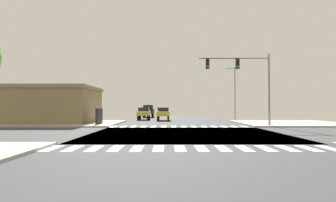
{
  "coord_description": "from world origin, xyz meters",
  "views": [
    {
      "loc": [
        -1.31,
        -20.29,
        1.92
      ],
      "look_at": [
        -1.29,
        3.14,
        2.45
      ],
      "focal_mm": 29.66,
      "sensor_mm": 36.0,
      "label": 1
    }
  ],
  "objects_px": {
    "traffic_signal_mast": "(242,73)",
    "street_lamp": "(233,89)",
    "bank_building": "(27,105)",
    "pickup_crossing_1": "(148,111)",
    "sedan_trailing_4": "(163,113)",
    "sedan_farside_2": "(144,113)"
  },
  "relations": [
    {
      "from": "street_lamp",
      "to": "sedan_trailing_4",
      "type": "height_order",
      "value": "street_lamp"
    },
    {
      "from": "street_lamp",
      "to": "sedan_farside_2",
      "type": "bearing_deg",
      "value": 161.51
    },
    {
      "from": "street_lamp",
      "to": "sedan_farside_2",
      "type": "relative_size",
      "value": 1.72
    },
    {
      "from": "traffic_signal_mast",
      "to": "bank_building",
      "type": "relative_size",
      "value": 0.41
    },
    {
      "from": "bank_building",
      "to": "sedan_farside_2",
      "type": "relative_size",
      "value": 4.11
    },
    {
      "from": "traffic_signal_mast",
      "to": "pickup_crossing_1",
      "type": "xyz_separation_m",
      "value": [
        -11.08,
        25.06,
        -4.02
      ]
    },
    {
      "from": "bank_building",
      "to": "sedan_trailing_4",
      "type": "distance_m",
      "value": 17.64
    },
    {
      "from": "sedan_farside_2",
      "to": "sedan_trailing_4",
      "type": "height_order",
      "value": "same"
    },
    {
      "from": "sedan_farside_2",
      "to": "traffic_signal_mast",
      "type": "bearing_deg",
      "value": 126.39
    },
    {
      "from": "street_lamp",
      "to": "traffic_signal_mast",
      "type": "bearing_deg",
      "value": -98.33
    },
    {
      "from": "street_lamp",
      "to": "sedan_trailing_4",
      "type": "relative_size",
      "value": 1.72
    },
    {
      "from": "pickup_crossing_1",
      "to": "sedan_trailing_4",
      "type": "relative_size",
      "value": 1.19
    },
    {
      "from": "bank_building",
      "to": "sedan_trailing_4",
      "type": "xyz_separation_m",
      "value": [
        16.13,
        7.06,
        -1.07
      ]
    },
    {
      "from": "bank_building",
      "to": "pickup_crossing_1",
      "type": "relative_size",
      "value": 3.46
    },
    {
      "from": "bank_building",
      "to": "traffic_signal_mast",
      "type": "bearing_deg",
      "value": -13.12
    },
    {
      "from": "street_lamp",
      "to": "pickup_crossing_1",
      "type": "xyz_separation_m",
      "value": [
        -12.66,
        14.26,
        -3.18
      ]
    },
    {
      "from": "traffic_signal_mast",
      "to": "bank_building",
      "type": "bearing_deg",
      "value": 166.88
    },
    {
      "from": "traffic_signal_mast",
      "to": "street_lamp",
      "type": "xyz_separation_m",
      "value": [
        1.58,
        10.8,
        -0.84
      ]
    },
    {
      "from": "pickup_crossing_1",
      "to": "sedan_trailing_4",
      "type": "height_order",
      "value": "pickup_crossing_1"
    },
    {
      "from": "sedan_farside_2",
      "to": "pickup_crossing_1",
      "type": "distance_m",
      "value": 10.02
    },
    {
      "from": "street_lamp",
      "to": "pickup_crossing_1",
      "type": "distance_m",
      "value": 19.33
    },
    {
      "from": "traffic_signal_mast",
      "to": "sedan_farside_2",
      "type": "height_order",
      "value": "traffic_signal_mast"
    }
  ]
}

